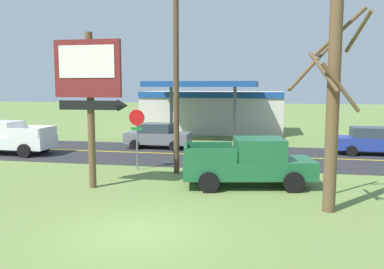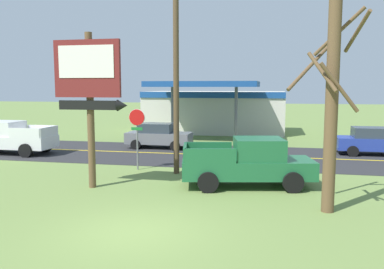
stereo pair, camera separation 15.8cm
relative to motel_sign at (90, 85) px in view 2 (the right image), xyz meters
The scene contains 12 objects.
ground_plane 6.78m from the motel_sign, 52.97° to the right, with size 180.00×180.00×0.00m, color olive.
road_asphalt 10.12m from the motel_sign, 69.39° to the left, with size 140.00×8.00×0.02m, color #2B2B2D.
road_centre_line 10.12m from the motel_sign, 69.39° to the left, with size 126.00×0.20×0.01m, color gold.
motel_sign is the anchor object (origin of this frame).
stop_sign 4.35m from the motel_sign, 81.98° to the left, with size 0.80×0.08×2.95m.
utility_pole 4.42m from the motel_sign, 52.56° to the left, with size 1.73×0.26×9.96m.
bare_tree 8.86m from the motel_sign, ahead, with size 2.42×2.23×6.82m.
gas_station 20.89m from the motel_sign, 85.09° to the left, with size 12.00×11.50×4.40m.
pickup_green_parked_on_lawn 6.98m from the motel_sign, 14.55° to the left, with size 5.49×3.00×1.96m.
pickup_white_on_road 11.24m from the motel_sign, 141.83° to the left, with size 5.20×2.24×1.96m.
car_grey_near_lane 11.17m from the motel_sign, 92.38° to the left, with size 4.20×2.00×1.64m.
car_blue_far_lane 16.91m from the motel_sign, 40.06° to the left, with size 4.20×2.00×1.64m.
Camera 2 is at (3.81, -10.18, 3.99)m, focal length 37.73 mm.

